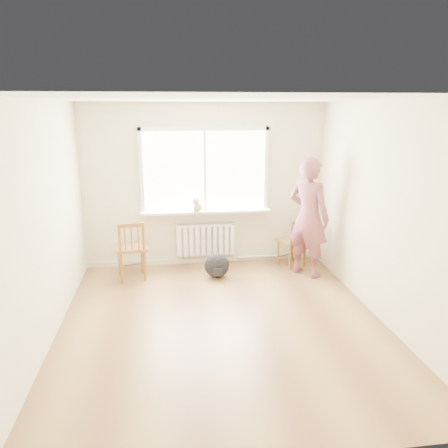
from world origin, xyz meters
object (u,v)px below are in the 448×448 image
object	(u,v)px
chair_left	(132,250)
chair_right	(294,242)
cat	(197,205)
backpack	(217,265)
person	(308,217)

from	to	relation	value
chair_left	chair_right	distance (m)	2.66
cat	chair_left	bearing A→B (deg)	-143.03
cat	backpack	xyz separation A→B (m)	(0.26, -0.54, -0.87)
backpack	person	bearing A→B (deg)	-2.39
chair_right	person	xyz separation A→B (m)	(0.10, -0.38, 0.53)
chair_right	person	size ratio (longest dim) A/B	0.44
cat	chair_right	bearing A→B (deg)	7.34
backpack	chair_left	bearing A→B (deg)	175.42
person	backpack	xyz separation A→B (m)	(-1.44, 0.06, -0.75)
chair_left	person	distance (m)	2.80
chair_right	cat	size ratio (longest dim) A/B	2.00
chair_left	backpack	distance (m)	1.35
person	cat	size ratio (longest dim) A/B	4.54
person	cat	world-z (taller)	person
person	cat	bearing A→B (deg)	29.76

